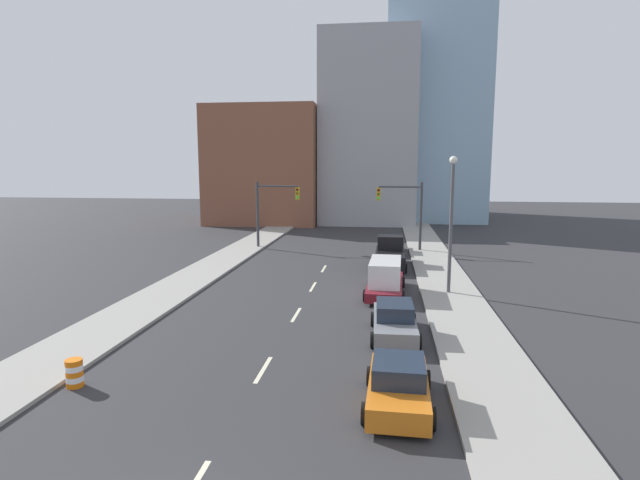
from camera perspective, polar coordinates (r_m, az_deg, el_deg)
sidewalk_left at (r=53.96m, az=-5.98°, el=0.65°), size 3.37×88.10×0.15m
sidewalk_right at (r=52.65m, az=11.53°, el=0.33°), size 3.37×88.10×0.15m
lane_stripe_at_9m at (r=18.93m, az=-6.50°, el=-14.49°), size 0.16×2.40×0.01m
lane_stripe_at_16m at (r=25.22m, az=-2.74°, el=-8.52°), size 0.16×2.40×0.01m
lane_stripe_at_22m at (r=30.81m, az=-0.81°, el=-5.36°), size 0.16×2.40×0.01m
lane_stripe_at_27m at (r=36.14m, az=0.44°, el=-3.29°), size 0.16×2.40×0.01m
building_brick_left at (r=68.18m, az=-5.70°, el=8.44°), size 14.00×16.00×14.77m
building_office_center at (r=70.59m, az=5.70°, el=12.06°), size 12.00×20.00×23.68m
building_glass_right at (r=75.16m, az=12.72°, el=14.64°), size 13.00×20.00×31.43m
traffic_signal_left at (r=44.85m, az=-5.78°, el=3.94°), size 3.94×0.35×5.99m
traffic_signal_right at (r=43.71m, az=10.01°, el=3.74°), size 3.94×0.35×5.99m
traffic_barrel at (r=19.20m, az=-26.26°, el=-13.48°), size 0.56×0.56×0.95m
street_lamp at (r=29.15m, az=14.78°, el=2.76°), size 0.44×0.44×7.91m
sedan_orange at (r=16.20m, az=8.95°, el=-16.06°), size 2.17×4.25×1.47m
sedan_gray at (r=22.12m, az=8.50°, el=-9.18°), size 2.13×4.63×1.54m
box_truck_maroon at (r=29.00m, az=7.47°, el=-4.34°), size 2.41×6.05×2.06m
pickup_truck_black at (r=36.94m, az=8.01°, el=-1.70°), size 2.42×5.73×2.23m
sedan_silver at (r=42.94m, az=8.22°, el=-0.60°), size 2.11×4.80×1.45m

